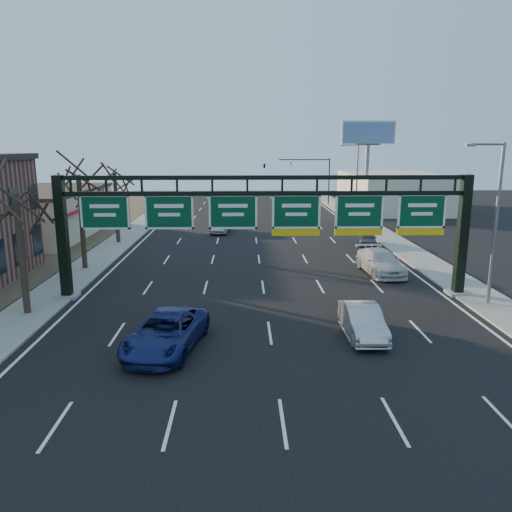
{
  "coord_description": "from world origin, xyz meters",
  "views": [
    {
      "loc": [
        -1.27,
        -20.67,
        8.81
      ],
      "look_at": [
        -0.59,
        4.69,
        3.2
      ],
      "focal_mm": 35.0,
      "sensor_mm": 36.0,
      "label": 1
    }
  ],
  "objects_px": {
    "sign_gantry": "(267,220)",
    "car_blue_suv": "(166,332)",
    "car_silver_sedan": "(363,321)",
    "car_white_wagon": "(380,262)"
  },
  "relations": [
    {
      "from": "sign_gantry",
      "to": "car_blue_suv",
      "type": "distance_m",
      "value": 10.01
    },
    {
      "from": "car_silver_sedan",
      "to": "car_white_wagon",
      "type": "relative_size",
      "value": 0.8
    },
    {
      "from": "car_blue_suv",
      "to": "car_white_wagon",
      "type": "height_order",
      "value": "car_white_wagon"
    },
    {
      "from": "sign_gantry",
      "to": "car_silver_sedan",
      "type": "bearing_deg",
      "value": -57.34
    },
    {
      "from": "car_blue_suv",
      "to": "car_white_wagon",
      "type": "bearing_deg",
      "value": 55.97
    },
    {
      "from": "sign_gantry",
      "to": "car_blue_suv",
      "type": "bearing_deg",
      "value": -121.47
    },
    {
      "from": "car_blue_suv",
      "to": "car_white_wagon",
      "type": "distance_m",
      "value": 18.55
    },
    {
      "from": "car_silver_sedan",
      "to": "sign_gantry",
      "type": "bearing_deg",
      "value": 122.97
    },
    {
      "from": "car_silver_sedan",
      "to": "car_white_wagon",
      "type": "distance_m",
      "value": 12.5
    },
    {
      "from": "car_silver_sedan",
      "to": "car_white_wagon",
      "type": "height_order",
      "value": "car_white_wagon"
    }
  ]
}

